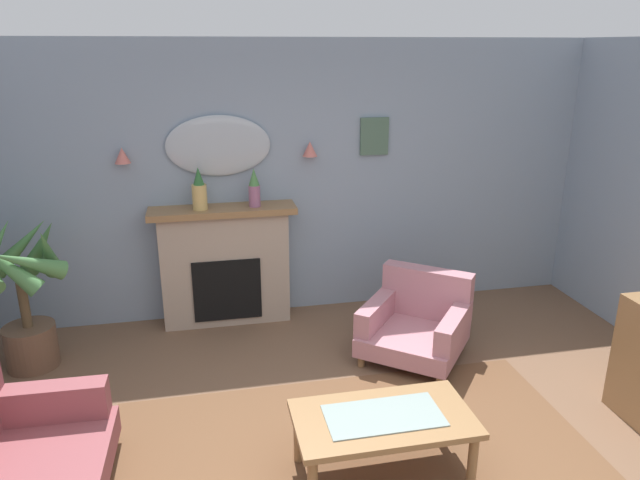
# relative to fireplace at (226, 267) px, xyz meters

# --- Properties ---
(wall_back) EXTENTS (6.93, 0.10, 2.66)m
(wall_back) POSITION_rel_fireplace_xyz_m (0.70, 0.22, 0.76)
(wall_back) COLOR #8C9EB2
(wall_back) RESTS_ON ground
(fireplace) EXTENTS (1.36, 0.36, 1.16)m
(fireplace) POSITION_rel_fireplace_xyz_m (0.00, 0.00, 0.00)
(fireplace) COLOR tan
(fireplace) RESTS_ON ground
(mantel_vase_left) EXTENTS (0.14, 0.14, 0.39)m
(mantel_vase_left) POSITION_rel_fireplace_xyz_m (-0.20, -0.03, 0.76)
(mantel_vase_left) COLOR tan
(mantel_vase_left) RESTS_ON fireplace
(mantel_vase_centre) EXTENTS (0.11, 0.11, 0.36)m
(mantel_vase_centre) POSITION_rel_fireplace_xyz_m (0.30, -0.03, 0.76)
(mantel_vase_centre) COLOR #9E6084
(mantel_vase_centre) RESTS_ON fireplace
(wall_mirror) EXTENTS (0.96, 0.06, 0.56)m
(wall_mirror) POSITION_rel_fireplace_xyz_m (0.00, 0.14, 1.14)
(wall_mirror) COLOR #B2BCC6
(wall_sconce_left) EXTENTS (0.14, 0.14, 0.14)m
(wall_sconce_left) POSITION_rel_fireplace_xyz_m (-0.85, 0.09, 1.09)
(wall_sconce_left) COLOR #D17066
(wall_sconce_right) EXTENTS (0.14, 0.14, 0.14)m
(wall_sconce_right) POSITION_rel_fireplace_xyz_m (0.85, 0.09, 1.09)
(wall_sconce_right) COLOR #D17066
(framed_picture) EXTENTS (0.28, 0.03, 0.36)m
(framed_picture) POSITION_rel_fireplace_xyz_m (1.50, 0.15, 1.18)
(framed_picture) COLOR #4C6B56
(coffee_table) EXTENTS (1.10, 0.60, 0.45)m
(coffee_table) POSITION_rel_fireplace_xyz_m (0.81, -2.43, -0.19)
(coffee_table) COLOR olive
(coffee_table) RESTS_ON ground
(armchair_beside_couch) EXTENTS (1.14, 1.14, 0.71)m
(armchair_beside_couch) POSITION_rel_fireplace_xyz_m (1.59, -0.99, -0.27)
(armchair_beside_couch) COLOR #B77A84
(armchair_beside_couch) RESTS_ON ground
(potted_plant_tall_palm) EXTENTS (0.84, 0.83, 1.28)m
(potted_plant_tall_palm) POSITION_rel_fireplace_xyz_m (-1.66, -0.53, 0.11)
(potted_plant_tall_palm) COLOR brown
(potted_plant_tall_palm) RESTS_ON ground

